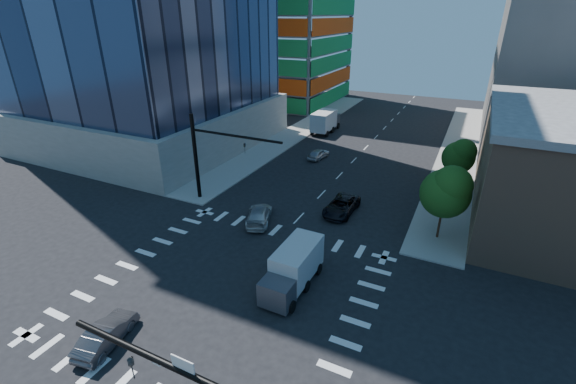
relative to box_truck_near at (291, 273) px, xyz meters
The scene contains 13 objects.
ground 4.65m from the box_truck_near, 149.90° to the right, with size 160.00×160.00×0.00m, color black.
road_markings 4.65m from the box_truck_near, 149.90° to the right, with size 20.00×20.00×0.01m, color silver.
sidewalk_ne 38.77m from the box_truck_near, 77.10° to the left, with size 5.00×60.00×0.15m, color gray.
sidewalk_nw 41.18m from the box_truck_near, 113.41° to the left, with size 5.00×60.00×0.15m, color gray.
signal_mast_nw 17.17m from the box_truck_near, 146.20° to the left, with size 10.20×0.40×9.00m.
tree_south 14.98m from the box_truck_near, 53.05° to the left, with size 4.16×4.16×6.82m.
tree_north 25.49m from the box_truck_near, 69.02° to the left, with size 3.54×3.52×5.78m.
car_nb_far 12.71m from the box_truck_near, 92.42° to the left, with size 2.48×5.38×1.50m, color black.
car_sb_near 10.28m from the box_truck_near, 132.84° to the left, with size 2.08×5.13×1.49m, color #BBBBBB.
car_sb_mid 27.67m from the box_truck_near, 107.78° to the left, with size 1.61×4.00×1.36m, color #BABDC3.
car_sb_cross 12.23m from the box_truck_near, 129.31° to the right, with size 1.52×4.35×1.43m, color #49484D.
box_truck_near is the anchor object (origin of this frame).
box_truck_far 41.14m from the box_truck_near, 107.40° to the left, with size 2.90×6.77×3.55m.
Camera 1 is at (13.38, -17.95, 18.09)m, focal length 24.00 mm.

